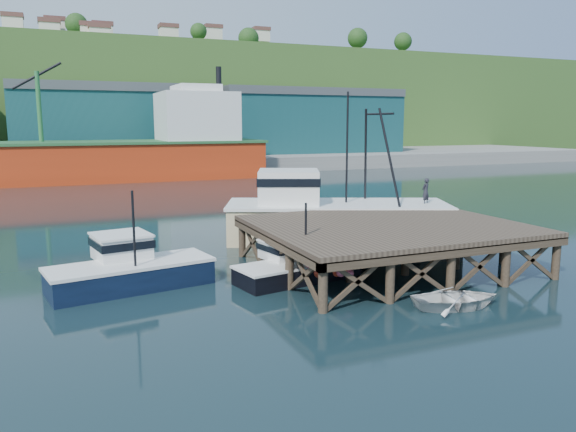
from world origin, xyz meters
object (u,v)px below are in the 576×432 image
boat_black (295,265)px  boat_navy (128,267)px  dockworker (426,191)px  dinghy (456,299)px  trawler (333,211)px

boat_black → boat_navy: bearing=155.8°
boat_black → dockworker: (10.24, 4.63, 2.25)m
dockworker → boat_navy: bearing=-10.8°
boat_navy → boat_black: 7.12m
boat_navy → dockworker: size_ratio=4.55×
dinghy → dockworker: 12.49m
dinghy → dockworker: bearing=-19.1°
trawler → dockworker: trawler is taller
trawler → dinghy: trawler is taller
boat_black → dinghy: boat_black is taller
boat_navy → dinghy: 13.29m
boat_navy → dockworker: boat_navy is taller
boat_navy → trawler: bearing=12.4°
trawler → boat_black: bearing=-105.6°
trawler → dinghy: size_ratio=4.10×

